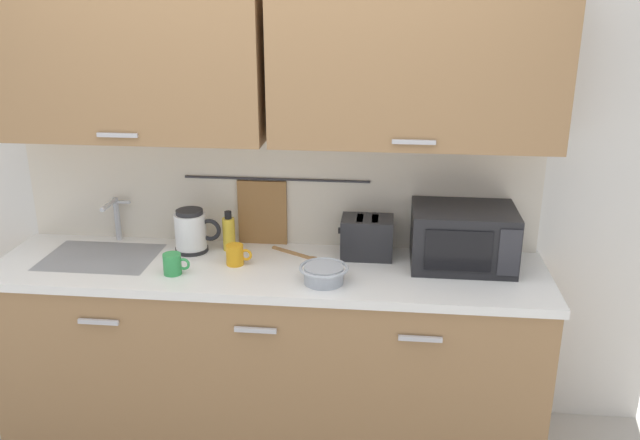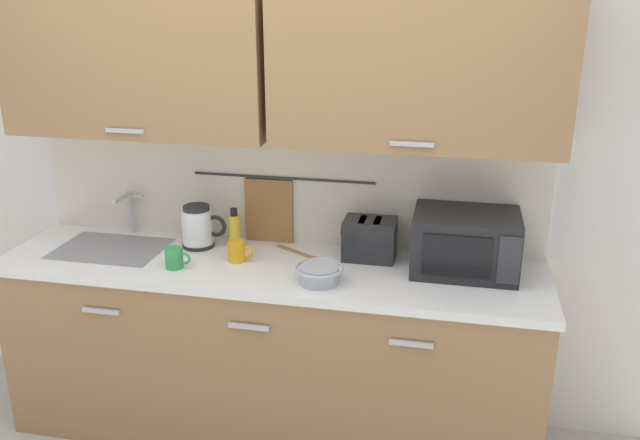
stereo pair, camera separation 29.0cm
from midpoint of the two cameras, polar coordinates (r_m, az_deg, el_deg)
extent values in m
cube|color=#997047|center=(3.27, -6.89, -11.56)|extent=(2.50, 0.60, 0.86)
cube|color=#B7B7BC|center=(3.09, -21.12, -8.23)|extent=(0.18, 0.02, 0.02)
cube|color=#B7B7BC|center=(2.85, -8.53, -9.41)|extent=(0.18, 0.02, 0.02)
cube|color=#B7B7BC|center=(2.77, 5.62, -10.19)|extent=(0.18, 0.02, 0.02)
cube|color=white|center=(3.06, -7.23, -4.32)|extent=(2.53, 0.63, 0.04)
cube|color=#9EA0A5|center=(3.36, -20.64, -3.74)|extent=(0.52, 0.38, 0.09)
cube|color=silver|center=(3.24, -6.21, 4.03)|extent=(3.70, 0.06, 2.50)
cube|color=beige|center=(3.23, -6.29, 2.58)|extent=(2.50, 0.01, 0.55)
cube|color=#997047|center=(3.16, -18.96, 12.89)|extent=(1.23, 0.33, 0.70)
cube|color=#B7B7BC|center=(3.04, -19.69, 6.85)|extent=(0.18, 0.01, 0.02)
cube|color=#997047|center=(2.87, 5.33, 13.27)|extent=(1.23, 0.33, 0.70)
cube|color=#B7B7BC|center=(2.75, 5.07, 6.66)|extent=(0.18, 0.01, 0.02)
cylinder|color=#333338|center=(3.20, -6.38, 3.46)|extent=(0.90, 0.01, 0.01)
cube|color=olive|center=(3.27, -7.51, 0.43)|extent=(0.24, 0.02, 0.34)
cylinder|color=#B2B5BA|center=(3.49, -19.32, 0.05)|extent=(0.03, 0.03, 0.22)
cylinder|color=#B2B5BA|center=(3.40, -20.06, 1.20)|extent=(0.02, 0.16, 0.02)
cube|color=#B2B5BA|center=(3.45, -18.88, 1.44)|extent=(0.07, 0.02, 0.01)
cube|color=black|center=(3.03, 9.51, -1.49)|extent=(0.46, 0.34, 0.27)
cube|color=black|center=(2.87, 8.99, -2.70)|extent=(0.29, 0.01, 0.18)
cube|color=#2D2D33|center=(2.89, 13.24, -2.83)|extent=(0.09, 0.01, 0.21)
cylinder|color=black|center=(3.28, -13.46, -2.50)|extent=(0.16, 0.16, 0.02)
cylinder|color=white|center=(3.25, -13.59, -0.96)|extent=(0.15, 0.15, 0.17)
cylinder|color=#262628|center=(3.22, -13.72, 0.63)|extent=(0.13, 0.13, 0.02)
torus|color=black|center=(3.21, -12.03, -0.88)|extent=(0.11, 0.02, 0.11)
cylinder|color=yellow|center=(3.23, -10.39, -1.26)|extent=(0.06, 0.06, 0.16)
cylinder|color=black|center=(3.20, -10.50, 0.39)|extent=(0.03, 0.03, 0.04)
cylinder|color=green|center=(3.03, -15.28, -3.72)|extent=(0.08, 0.08, 0.09)
torus|color=green|center=(3.01, -14.36, -3.74)|extent=(0.06, 0.01, 0.06)
cylinder|color=#A5ADB7|center=(2.85, -2.60, -4.77)|extent=(0.17, 0.17, 0.07)
torus|color=#A5ADB7|center=(2.84, -2.61, -4.19)|extent=(0.21, 0.21, 0.01)
cube|color=#232326|center=(3.10, 1.40, -1.54)|extent=(0.24, 0.17, 0.19)
cube|color=black|center=(3.07, 0.76, 0.04)|extent=(0.03, 0.12, 0.01)
cube|color=black|center=(3.07, 2.07, -0.01)|extent=(0.03, 0.12, 0.01)
cube|color=black|center=(3.10, -0.95, -0.96)|extent=(0.02, 0.02, 0.02)
cylinder|color=orange|center=(3.07, -10.03, -3.02)|extent=(0.08, 0.08, 0.09)
torus|color=orange|center=(3.06, -9.10, -3.03)|extent=(0.06, 0.01, 0.06)
cube|color=#9E7042|center=(3.18, -5.16, -2.83)|extent=(0.20, 0.13, 0.01)
ellipsoid|color=#9E7042|center=(3.09, -3.28, -3.37)|extent=(0.07, 0.06, 0.01)
camera|label=1|loc=(0.15, -92.81, -0.99)|focal=37.26mm
camera|label=2|loc=(0.15, 87.19, 0.99)|focal=37.26mm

